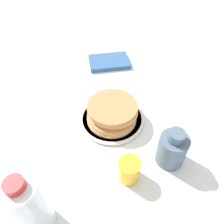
{
  "coord_description": "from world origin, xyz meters",
  "views": [
    {
      "loc": [
        0.03,
        0.49,
        0.58
      ],
      "look_at": [
        -0.03,
        -0.02,
        0.04
      ],
      "focal_mm": 35.0,
      "sensor_mm": 36.0,
      "label": 1
    }
  ],
  "objects_px": {
    "plate": "(112,118)",
    "cream_jug": "(172,149)",
    "juice_glass": "(129,170)",
    "water_bottle_near": "(29,205)",
    "pancake_stack": "(112,112)"
  },
  "relations": [
    {
      "from": "plate",
      "to": "cream_jug",
      "type": "distance_m",
      "value": 0.24
    },
    {
      "from": "juice_glass",
      "to": "plate",
      "type": "bearing_deg",
      "value": -83.72
    },
    {
      "from": "plate",
      "to": "water_bottle_near",
      "type": "bearing_deg",
      "value": 55.49
    },
    {
      "from": "pancake_stack",
      "to": "cream_jug",
      "type": "distance_m",
      "value": 0.23
    },
    {
      "from": "cream_jug",
      "to": "water_bottle_near",
      "type": "bearing_deg",
      "value": 20.16
    },
    {
      "from": "cream_jug",
      "to": "juice_glass",
      "type": "bearing_deg",
      "value": 17.68
    },
    {
      "from": "cream_jug",
      "to": "water_bottle_near",
      "type": "xyz_separation_m",
      "value": [
        0.37,
        0.13,
        0.04
      ]
    },
    {
      "from": "plate",
      "to": "pancake_stack",
      "type": "xyz_separation_m",
      "value": [
        -0.0,
        -0.0,
        0.03
      ]
    },
    {
      "from": "juice_glass",
      "to": "water_bottle_near",
      "type": "relative_size",
      "value": 0.35
    },
    {
      "from": "pancake_stack",
      "to": "juice_glass",
      "type": "height_order",
      "value": "juice_glass"
    },
    {
      "from": "juice_glass",
      "to": "water_bottle_near",
      "type": "distance_m",
      "value": 0.26
    },
    {
      "from": "cream_jug",
      "to": "water_bottle_near",
      "type": "relative_size",
      "value": 0.63
    },
    {
      "from": "pancake_stack",
      "to": "cream_jug",
      "type": "xyz_separation_m",
      "value": [
        -0.15,
        0.18,
        0.01
      ]
    },
    {
      "from": "water_bottle_near",
      "to": "juice_glass",
      "type": "bearing_deg",
      "value": -158.51
    },
    {
      "from": "plate",
      "to": "pancake_stack",
      "type": "distance_m",
      "value": 0.03
    }
  ]
}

